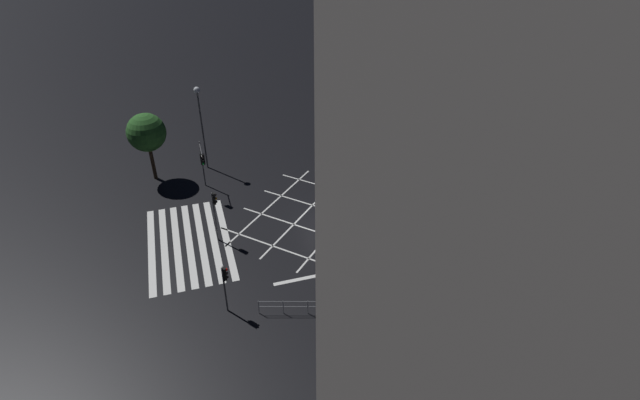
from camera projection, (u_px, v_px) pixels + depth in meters
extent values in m
plane|color=black|center=(320.00, 220.00, 39.46)|extent=(200.00, 200.00, 0.00)
cube|color=silver|center=(226.00, 236.00, 37.65)|extent=(10.26, 0.50, 0.01)
cube|color=silver|center=(214.00, 239.00, 37.44)|extent=(10.26, 0.50, 0.01)
cube|color=silver|center=(202.00, 241.00, 37.22)|extent=(10.26, 0.50, 0.01)
cube|color=silver|center=(189.00, 243.00, 37.00)|extent=(10.26, 0.50, 0.01)
cube|color=silver|center=(177.00, 245.00, 36.78)|extent=(10.26, 0.50, 0.01)
cube|color=silver|center=(164.00, 247.00, 36.56)|extent=(10.26, 0.50, 0.01)
cube|color=silver|center=(151.00, 250.00, 36.35)|extent=(10.26, 0.50, 0.01)
cube|color=silver|center=(290.00, 252.00, 36.10)|extent=(8.96, 8.96, 0.01)
cube|color=silver|center=(271.00, 205.00, 41.25)|extent=(8.96, 8.96, 0.01)
cube|color=silver|center=(311.00, 230.00, 38.34)|extent=(8.96, 8.96, 0.01)
cube|color=silver|center=(303.00, 214.00, 40.05)|extent=(8.96, 8.96, 0.01)
cube|color=silver|center=(329.00, 210.00, 40.57)|extent=(8.96, 8.96, 0.01)
cube|color=silver|center=(337.00, 225.00, 38.86)|extent=(8.96, 8.96, 0.01)
cube|color=silver|center=(345.00, 192.00, 42.81)|extent=(8.96, 8.96, 0.01)
cube|color=silver|center=(373.00, 236.00, 37.66)|extent=(8.96, 8.96, 0.01)
cube|color=silver|center=(346.00, 270.00, 34.51)|extent=(0.30, 10.26, 0.01)
cube|color=beige|center=(515.00, 366.00, 25.39)|extent=(1.40, 0.06, 1.80)
cube|color=black|center=(588.00, 386.00, 20.51)|extent=(1.40, 0.06, 1.80)
cube|color=beige|center=(531.00, 320.00, 23.54)|extent=(1.40, 0.06, 1.80)
cube|color=black|center=(615.00, 330.00, 18.67)|extent=(1.40, 0.06, 1.80)
cube|color=beige|center=(549.00, 266.00, 21.70)|extent=(1.40, 0.06, 1.80)
cube|color=beige|center=(570.00, 202.00, 19.85)|extent=(1.40, 0.06, 1.80)
cube|color=black|center=(595.00, 125.00, 18.00)|extent=(1.40, 0.06, 1.80)
cube|color=black|center=(627.00, 30.00, 16.15)|extent=(1.40, 0.06, 1.80)
cylinder|color=#424244|center=(373.00, 139.00, 46.66)|extent=(0.11, 0.11, 4.17)
cube|color=black|center=(373.00, 124.00, 45.75)|extent=(0.28, 0.16, 0.90)
sphere|color=red|center=(372.00, 121.00, 45.56)|extent=(0.18, 0.18, 0.18)
sphere|color=black|center=(372.00, 124.00, 45.72)|extent=(0.18, 0.18, 0.18)
sphere|color=black|center=(372.00, 127.00, 45.89)|extent=(0.18, 0.18, 0.18)
cube|color=black|center=(374.00, 124.00, 45.77)|extent=(0.36, 0.02, 0.98)
cylinder|color=#424244|center=(203.00, 164.00, 42.61)|extent=(0.11, 0.11, 4.25)
cylinder|color=#424244|center=(201.00, 149.00, 40.69)|extent=(2.07, 0.09, 0.09)
cube|color=black|center=(203.00, 160.00, 40.11)|extent=(0.16, 0.28, 0.90)
sphere|color=black|center=(202.00, 157.00, 39.86)|extent=(0.18, 0.18, 0.18)
sphere|color=black|center=(203.00, 160.00, 40.03)|extent=(0.18, 0.18, 0.18)
sphere|color=green|center=(203.00, 164.00, 40.19)|extent=(0.18, 0.18, 0.18)
cube|color=black|center=(203.00, 159.00, 40.19)|extent=(0.02, 0.36, 0.98)
cylinder|color=#424244|center=(382.00, 140.00, 46.89)|extent=(0.11, 0.11, 3.91)
cube|color=black|center=(383.00, 126.00, 45.98)|extent=(0.16, 0.28, 0.90)
sphere|color=black|center=(384.00, 124.00, 45.73)|extent=(0.18, 0.18, 0.18)
sphere|color=orange|center=(384.00, 127.00, 45.89)|extent=(0.18, 0.18, 0.18)
sphere|color=black|center=(383.00, 130.00, 46.06)|extent=(0.18, 0.18, 0.18)
cube|color=black|center=(383.00, 126.00, 46.05)|extent=(0.02, 0.36, 0.98)
cylinder|color=#424244|center=(225.00, 290.00, 30.34)|extent=(0.11, 0.11, 3.53)
cube|color=black|center=(225.00, 274.00, 29.67)|extent=(0.28, 0.16, 0.90)
sphere|color=red|center=(226.00, 269.00, 29.54)|extent=(0.18, 0.18, 0.18)
sphere|color=black|center=(227.00, 273.00, 29.70)|extent=(0.18, 0.18, 0.18)
sphere|color=black|center=(227.00, 277.00, 29.87)|extent=(0.18, 0.18, 0.18)
cube|color=black|center=(223.00, 274.00, 29.65)|extent=(0.36, 0.02, 0.98)
cylinder|color=#424244|center=(215.00, 217.00, 36.17)|extent=(0.11, 0.11, 4.16)
cube|color=black|center=(214.00, 199.00, 35.33)|extent=(0.28, 0.16, 0.90)
sphere|color=black|center=(215.00, 195.00, 35.19)|extent=(0.18, 0.18, 0.18)
sphere|color=orange|center=(216.00, 198.00, 35.36)|extent=(0.18, 0.18, 0.18)
sphere|color=black|center=(216.00, 202.00, 35.52)|extent=(0.18, 0.18, 0.18)
cube|color=black|center=(213.00, 199.00, 35.31)|extent=(0.36, 0.02, 0.98)
cylinder|color=#424244|center=(362.00, 100.00, 50.91)|extent=(0.14, 0.14, 7.10)
sphere|color=white|center=(363.00, 64.00, 48.87)|extent=(0.51, 0.51, 0.51)
cylinder|color=#424244|center=(203.00, 131.00, 44.40)|extent=(0.14, 0.14, 7.38)
sphere|color=white|center=(197.00, 90.00, 42.28)|extent=(0.55, 0.55, 0.55)
cylinder|color=#424244|center=(377.00, 106.00, 48.67)|extent=(0.14, 0.14, 7.82)
sphere|color=white|center=(380.00, 65.00, 46.42)|extent=(0.55, 0.55, 0.55)
cylinder|color=#38281C|center=(153.00, 162.00, 43.89)|extent=(0.32, 0.32, 3.29)
sphere|color=#285B23|center=(146.00, 132.00, 42.30)|extent=(3.30, 3.30, 3.30)
cylinder|color=gray|center=(259.00, 307.00, 30.82)|extent=(0.05, 0.05, 1.05)
cylinder|color=gray|center=(283.00, 307.00, 30.82)|extent=(0.05, 0.05, 1.05)
cylinder|color=gray|center=(308.00, 307.00, 30.82)|extent=(0.05, 0.05, 1.05)
cylinder|color=gray|center=(332.00, 307.00, 30.82)|extent=(0.05, 0.05, 1.05)
cylinder|color=gray|center=(357.00, 307.00, 30.82)|extent=(0.05, 0.05, 1.05)
cylinder|color=gray|center=(381.00, 307.00, 30.82)|extent=(0.05, 0.05, 1.05)
cylinder|color=gray|center=(320.00, 302.00, 30.55)|extent=(2.24, 7.28, 0.04)
cylinder|color=gray|center=(320.00, 307.00, 30.79)|extent=(2.24, 7.28, 0.04)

